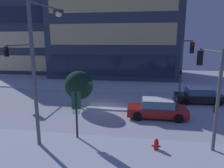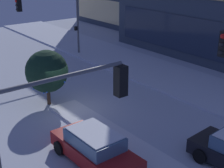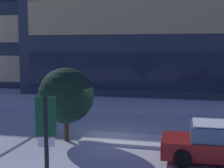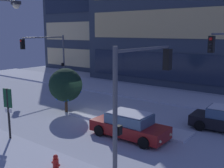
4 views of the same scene
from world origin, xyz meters
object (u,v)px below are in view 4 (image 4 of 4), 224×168
Objects in this scene: traffic_light_corner_near_right at (141,86)px; fire_hydrant at (56,163)px; car_near at (129,125)px; parking_info_sign at (8,108)px; decorated_tree_median at (66,85)px; traffic_light_corner_far_left at (48,52)px; traffic_light_corner_far_right at (224,59)px.

traffic_light_corner_near_right reaches higher than fire_hydrant.
car_near is 0.84× the size of traffic_light_corner_near_right.
car_near is 1.57× the size of parking_info_sign.
traffic_light_corner_far_left is at bearing 147.95° from decorated_tree_median.
decorated_tree_median is at bearing 134.02° from fire_hydrant.
fire_hydrant is 0.25× the size of parking_info_sign.
car_near is 1.40× the size of decorated_tree_median.
traffic_light_corner_near_right is 5.10m from fire_hydrant.
car_near is at bearing -62.68° from parking_info_sign.
car_near is 6.92m from parking_info_sign.
parking_info_sign is at bearing 41.99° from traffic_light_corner_far_left.
traffic_light_corner_far_right is at bearing 64.46° from car_near.
fire_hydrant is 0.22× the size of decorated_tree_median.
traffic_light_corner_far_left is 9.94m from decorated_tree_median.
traffic_light_corner_far_right is (3.14, 6.80, 3.55)m from car_near.
traffic_light_corner_near_right is (-0.47, -9.95, -0.39)m from traffic_light_corner_far_right.
traffic_light_corner_far_left is (-15.03, 6.52, 3.27)m from car_near.
car_near is at bearing -11.22° from decorated_tree_median.
traffic_light_corner_far_left reaches higher than car_near.
fire_hydrant is (-3.03, -2.13, -3.51)m from traffic_light_corner_near_right.
traffic_light_corner_far_right is at bearing -2.70° from traffic_light_corner_near_right.
fire_hydrant is at bearing -16.16° from traffic_light_corner_far_right.
car_near is 8.29m from traffic_light_corner_far_right.
decorated_tree_median is at bearing -61.09° from traffic_light_corner_far_right.
traffic_light_corner_near_right is 8.10m from parking_info_sign.
traffic_light_corner_far_left is at bearing 141.19° from fire_hydrant.
traffic_light_corner_far_left is 1.69× the size of decorated_tree_median.
decorated_tree_median is at bearing 57.95° from traffic_light_corner_far_left.
traffic_light_corner_far_right is at bearing -50.47° from parking_info_sign.
car_near is 5.30m from fire_hydrant.
traffic_light_corner_near_right is 10.59m from decorated_tree_median.
traffic_light_corner_far_left is 15.03m from parking_info_sign.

